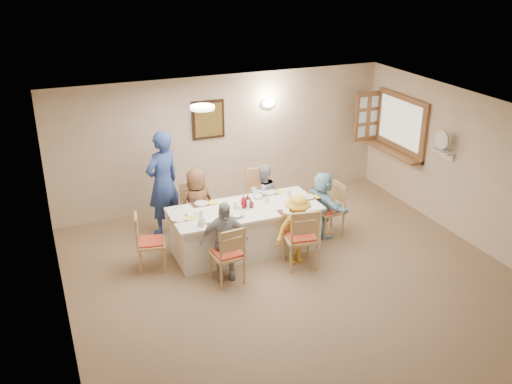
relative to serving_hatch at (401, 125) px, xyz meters
name	(u,v)px	position (x,y,z in m)	size (l,w,h in m)	color
ground	(305,291)	(-3.21, -2.40, -1.50)	(7.00, 7.00, 0.00)	#887051
room_walls	(309,196)	(-3.21, -2.40, 0.01)	(7.00, 7.00, 7.00)	#C4AC8A
wall_picture	(208,120)	(-3.51, 1.06, 0.20)	(0.62, 0.05, 0.72)	black
wall_sconce	(269,103)	(-2.31, 1.04, 0.40)	(0.26, 0.09, 0.18)	white
ceiling_light	(202,108)	(-4.21, -0.90, 0.97)	(0.36, 0.36, 0.05)	white
serving_hatch	(401,125)	(0.00, 0.00, 0.00)	(0.06, 1.50, 1.15)	#905A34
hatch_sill	(393,152)	(-0.12, 0.00, -0.53)	(0.30, 1.50, 0.05)	#905A34
shutter_door	(368,116)	(-0.26, 0.76, 0.00)	(0.55, 0.04, 1.00)	#905A34
fan_shelf	(444,152)	(-0.08, -1.35, -0.10)	(0.22, 0.36, 0.03)	white
desk_fan	(443,143)	(-0.11, -1.35, 0.05)	(0.30, 0.30, 0.28)	#A5A5A8
dining_table	(245,229)	(-3.56, -0.90, -1.12)	(2.41, 1.02, 0.76)	white
chair_back_left	(195,211)	(-4.16, -0.10, -1.03)	(0.45, 0.45, 0.94)	tan
chair_back_right	(260,198)	(-2.96, -0.10, -0.99)	(0.49, 0.49, 1.01)	tan
chair_front_left	(227,253)	(-4.16, -1.70, -1.03)	(0.45, 0.45, 0.94)	tan
chair_front_right	(300,236)	(-2.96, -1.70, -0.99)	(0.49, 0.49, 1.03)	tan
chair_left_end	(151,242)	(-5.11, -0.90, -1.04)	(0.44, 0.44, 0.93)	tan
chair_right_end	(329,209)	(-2.01, -0.90, -1.04)	(0.44, 0.44, 0.92)	tan
diner_back_left	(197,205)	(-4.16, -0.22, -0.87)	(0.67, 0.48, 1.27)	brown
diner_back_right	(263,196)	(-2.96, -0.22, -0.91)	(0.62, 0.51, 1.18)	#A0A2AA
diner_front_left	(224,241)	(-4.16, -1.58, -0.88)	(0.77, 0.42, 1.24)	#A5A5A5
diner_front_right	(297,230)	(-2.96, -1.58, -0.93)	(0.74, 0.43, 1.14)	yellow
diner_right_end	(323,204)	(-2.14, -0.90, -0.92)	(0.44, 1.10, 1.16)	#9BD5EE
caregiver	(163,183)	(-4.61, 0.25, -0.58)	(0.80, 0.69, 1.85)	#2B448D
placemat_fl	(218,225)	(-4.16, -1.32, -0.74)	(0.33, 0.24, 0.01)	#472B19
plate_fl	(218,224)	(-4.16, -1.32, -0.73)	(0.25, 0.25, 0.02)	white
napkin_fl	(231,224)	(-3.98, -1.37, -0.73)	(0.14, 0.14, 0.01)	yellow
placemat_fr	(290,212)	(-2.96, -1.32, -0.74)	(0.37, 0.27, 0.01)	#472B19
plate_fr	(290,211)	(-2.96, -1.32, -0.73)	(0.24, 0.24, 0.02)	white
napkin_fr	(302,211)	(-2.78, -1.37, -0.73)	(0.14, 0.14, 0.01)	yellow
placemat_bl	(201,204)	(-4.16, -0.48, -0.74)	(0.34, 0.25, 0.01)	#472B19
plate_bl	(201,203)	(-4.16, -0.48, -0.73)	(0.23, 0.23, 0.01)	white
napkin_bl	(213,203)	(-3.98, -0.53, -0.73)	(0.14, 0.14, 0.01)	yellow
placemat_br	(269,193)	(-2.96, -0.48, -0.74)	(0.34, 0.25, 0.01)	#472B19
plate_br	(269,192)	(-2.96, -0.48, -0.73)	(0.25, 0.25, 0.02)	white
napkin_br	(280,192)	(-2.78, -0.53, -0.73)	(0.13, 0.13, 0.01)	yellow
placemat_le	(179,219)	(-4.66, -0.90, -0.74)	(0.33, 0.24, 0.01)	#472B19
plate_le	(178,218)	(-4.66, -0.90, -0.73)	(0.26, 0.26, 0.02)	white
napkin_le	(191,218)	(-4.48, -0.95, -0.73)	(0.14, 0.14, 0.01)	yellow
placemat_re	(307,197)	(-2.44, -0.90, -0.74)	(0.37, 0.28, 0.01)	#472B19
plate_re	(307,197)	(-2.44, -0.90, -0.73)	(0.24, 0.24, 0.01)	white
napkin_re	(318,196)	(-2.26, -0.95, -0.73)	(0.14, 0.14, 0.01)	yellow
teacup_a	(202,223)	(-4.40, -1.25, -0.69)	(0.14, 0.14, 0.10)	white
teacup_b	(254,190)	(-3.19, -0.36, -0.70)	(0.11, 0.11, 0.08)	white
bowl_a	(237,215)	(-3.79, -1.15, -0.71)	(0.31, 0.31, 0.06)	white
bowl_b	(258,196)	(-3.22, -0.62, -0.71)	(0.18, 0.18, 0.06)	white
condiment_ketchup	(243,202)	(-3.59, -0.90, -0.63)	(0.09, 0.10, 0.23)	maroon
condiment_brown	(248,200)	(-3.50, -0.85, -0.63)	(0.13, 0.13, 0.21)	#572217
condiment_malt	(250,203)	(-3.48, -0.92, -0.66)	(0.16, 0.16, 0.16)	#572217
drinking_glass	(235,205)	(-3.71, -0.85, -0.68)	(0.06, 0.06, 0.10)	silver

